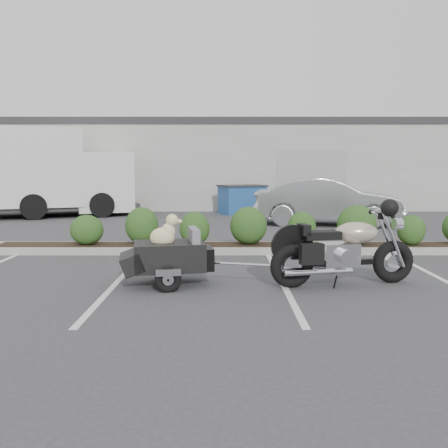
{
  "coord_description": "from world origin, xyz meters",
  "views": [
    {
      "loc": [
        0.24,
        -8.28,
        1.86
      ],
      "look_at": [
        0.25,
        1.08,
        0.75
      ],
      "focal_mm": 38.0,
      "sensor_mm": 36.0,
      "label": 1
    }
  ],
  "objects_px": {
    "sedan": "(328,201)",
    "delivery_truck": "(38,175)",
    "dumpster": "(242,199)",
    "motorcycle": "(344,251)",
    "pet_trailer": "(168,255)"
  },
  "relations": [
    {
      "from": "motorcycle",
      "to": "sedan",
      "type": "xyz_separation_m",
      "value": [
        1.51,
        8.07,
        0.22
      ]
    },
    {
      "from": "motorcycle",
      "to": "sedan",
      "type": "bearing_deg",
      "value": 68.77
    },
    {
      "from": "motorcycle",
      "to": "dumpster",
      "type": "bearing_deg",
      "value": 84.9
    },
    {
      "from": "sedan",
      "to": "delivery_truck",
      "type": "xyz_separation_m",
      "value": [
        -10.49,
        2.71,
        0.82
      ]
    },
    {
      "from": "pet_trailer",
      "to": "dumpster",
      "type": "xyz_separation_m",
      "value": [
        1.64,
        11.85,
        0.11
      ]
    },
    {
      "from": "pet_trailer",
      "to": "delivery_truck",
      "type": "relative_size",
      "value": 0.26
    },
    {
      "from": "pet_trailer",
      "to": "sedan",
      "type": "bearing_deg",
      "value": 51.26
    },
    {
      "from": "sedan",
      "to": "dumpster",
      "type": "distance_m",
      "value": 4.64
    },
    {
      "from": "sedan",
      "to": "delivery_truck",
      "type": "relative_size",
      "value": 0.62
    },
    {
      "from": "dumpster",
      "to": "delivery_truck",
      "type": "height_order",
      "value": "delivery_truck"
    },
    {
      "from": "sedan",
      "to": "delivery_truck",
      "type": "distance_m",
      "value": 10.87
    },
    {
      "from": "motorcycle",
      "to": "dumpster",
      "type": "height_order",
      "value": "motorcycle"
    },
    {
      "from": "sedan",
      "to": "dumpster",
      "type": "xyz_separation_m",
      "value": [
        -2.66,
        3.8,
        -0.18
      ]
    },
    {
      "from": "delivery_truck",
      "to": "motorcycle",
      "type": "bearing_deg",
      "value": -70.07
    },
    {
      "from": "sedan",
      "to": "motorcycle",
      "type": "bearing_deg",
      "value": -179.79
    }
  ]
}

